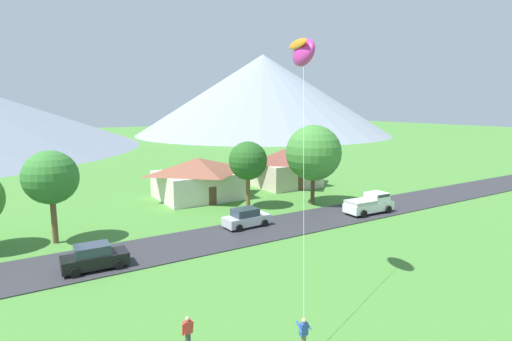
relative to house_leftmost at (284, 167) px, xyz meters
The scene contains 12 objects.
road_strip 25.87m from the house_leftmost, 144.21° to the right, with size 160.00×6.19×0.08m, color #2D2D33.
mountain_far_east_ridge 97.91m from the house_leftmost, 58.97° to the left, with size 92.23×92.23×28.87m, color gray.
house_leftmost is the anchor object (origin of this frame).
house_left_center 12.95m from the house_leftmost, behind, with size 9.68×8.48×4.79m.
tree_left_of_center 30.64m from the house_leftmost, 162.43° to the right, with size 4.22×4.22×7.45m.
tree_center 11.22m from the house_leftmost, 108.99° to the right, with size 6.06×6.06×8.78m.
tree_right_of_center 13.12m from the house_leftmost, 143.23° to the right, with size 4.07×4.07×7.14m.
parked_car_black_west_end 32.10m from the house_leftmost, 148.99° to the right, with size 4.26×2.20×1.68m.
parked_car_silver_mid_west 19.66m from the house_leftmost, 135.83° to the right, with size 4.27×2.22×1.68m.
pickup_truck_white_east_side 16.30m from the house_leftmost, 93.62° to the right, with size 5.26×2.45×1.99m.
kite_flyer_with_kite 33.09m from the house_leftmost, 124.13° to the right, with size 5.19×7.03×14.59m.
watcher_person 38.25m from the house_leftmost, 132.20° to the right, with size 0.56×0.24×1.68m.
Camera 1 is at (-10.98, -3.81, 10.94)m, focal length 28.47 mm.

